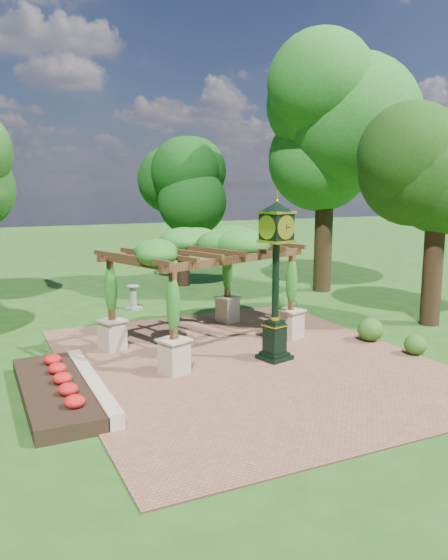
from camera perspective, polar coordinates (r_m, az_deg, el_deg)
name	(u,v)px	position (r m, az deg, el deg)	size (l,w,h in m)	color
ground	(263,372)	(15.37, 4.05, -9.56)	(120.00, 120.00, 0.00)	#1E4714
brick_plaza	(246,361)	(16.19, 2.30, -8.45)	(10.00, 12.00, 0.04)	brown
border_wall	(92,385)	(14.22, -13.65, -10.60)	(0.35, 5.00, 0.40)	#C6B793
flower_bed	(55,391)	(14.10, -17.29, -11.05)	(1.50, 5.00, 0.36)	red
pedestal_clock	(276,266)	(15.74, 5.45, 1.44)	(1.12, 1.12, 4.70)	black
pergola	(205,252)	(17.26, -2.05, 2.93)	(6.72, 5.34, 3.68)	tan
sundial	(133,299)	(23.08, -9.46, -1.95)	(0.73, 0.73, 1.00)	gray
shrub_front	(415,344)	(17.62, 19.37, -6.38)	(0.68, 0.68, 0.61)	#295518
shrub_mid	(370,329)	(18.68, 15.05, -5.01)	(0.85, 0.85, 0.76)	#265618
shrub_back	(287,304)	(22.13, 6.65, -2.52)	(0.77, 0.77, 0.70)	#286B1F
tree_north	(183,193)	(27.84, -4.35, 9.05)	(3.60, 3.60, 6.91)	black
tree_east_far	(327,122)	(26.96, 10.71, 15.89)	(5.75, 5.75, 11.67)	#312413
tree_east_near	(440,152)	(21.21, 21.67, 12.35)	(4.19, 4.19, 9.17)	#352215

